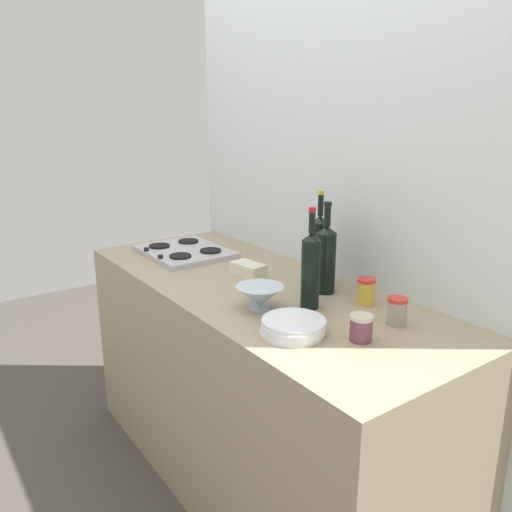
# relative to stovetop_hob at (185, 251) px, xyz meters

# --- Properties ---
(ground_plane) EXTENTS (6.00, 6.00, 0.00)m
(ground_plane) POSITION_rel_stovetop_hob_xyz_m (0.57, 0.02, -0.91)
(ground_plane) COLOR #47423D
(ground_plane) RESTS_ON ground
(counter_block) EXTENTS (1.80, 0.70, 0.90)m
(counter_block) POSITION_rel_stovetop_hob_xyz_m (0.57, 0.02, -0.46)
(counter_block) COLOR tan
(counter_block) RESTS_ON ground
(backsplash_panel) EXTENTS (1.90, 0.06, 2.23)m
(backsplash_panel) POSITION_rel_stovetop_hob_xyz_m (0.57, 0.40, 0.20)
(backsplash_panel) COLOR silver
(backsplash_panel) RESTS_ON ground
(stovetop_hob) EXTENTS (0.44, 0.35, 0.04)m
(stovetop_hob) POSITION_rel_stovetop_hob_xyz_m (0.00, 0.00, 0.00)
(stovetop_hob) COLOR #B2B2B7
(stovetop_hob) RESTS_ON counter_block
(plate_stack) EXTENTS (0.20, 0.21, 0.05)m
(plate_stack) POSITION_rel_stovetop_hob_xyz_m (1.01, -0.16, 0.01)
(plate_stack) COLOR white
(plate_stack) RESTS_ON counter_block
(wine_bottle_leftmost) EXTENTS (0.08, 0.08, 0.35)m
(wine_bottle_leftmost) POSITION_rel_stovetop_hob_xyz_m (0.79, 0.18, 0.12)
(wine_bottle_leftmost) COLOR black
(wine_bottle_leftmost) RESTS_ON counter_block
(wine_bottle_mid_left) EXTENTS (0.07, 0.07, 0.37)m
(wine_bottle_mid_left) POSITION_rel_stovetop_hob_xyz_m (0.69, 0.23, 0.13)
(wine_bottle_mid_left) COLOR black
(wine_bottle_mid_left) RESTS_ON counter_block
(wine_bottle_mid_right) EXTENTS (0.07, 0.07, 0.36)m
(wine_bottle_mid_right) POSITION_rel_stovetop_hob_xyz_m (0.87, 0.03, 0.13)
(wine_bottle_mid_right) COLOR black
(wine_bottle_mid_right) RESTS_ON counter_block
(mixing_bowl) EXTENTS (0.17, 0.17, 0.08)m
(mixing_bowl) POSITION_rel_stovetop_hob_xyz_m (0.78, -0.12, 0.03)
(mixing_bowl) COLOR silver
(mixing_bowl) RESTS_ON counter_block
(butter_dish) EXTENTS (0.16, 0.10, 0.05)m
(butter_dish) POSITION_rel_stovetop_hob_xyz_m (0.45, 0.06, 0.01)
(butter_dish) COLOR silver
(butter_dish) RESTS_ON counter_block
(condiment_jar_front) EXTENTS (0.07, 0.07, 0.08)m
(condiment_jar_front) POSITION_rel_stovetop_hob_xyz_m (1.16, -0.02, 0.03)
(condiment_jar_front) COLOR #66384C
(condiment_jar_front) RESTS_ON counter_block
(condiment_jar_rear) EXTENTS (0.06, 0.06, 0.09)m
(condiment_jar_rear) POSITION_rel_stovetop_hob_xyz_m (1.15, 0.16, 0.03)
(condiment_jar_rear) COLOR #9E998C
(condiment_jar_rear) RESTS_ON counter_block
(condiment_jar_spare) EXTENTS (0.07, 0.07, 0.10)m
(condiment_jar_spare) POSITION_rel_stovetop_hob_xyz_m (0.96, 0.22, 0.03)
(condiment_jar_spare) COLOR gold
(condiment_jar_spare) RESTS_ON counter_block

